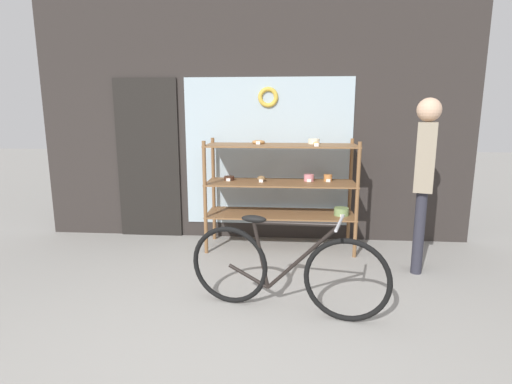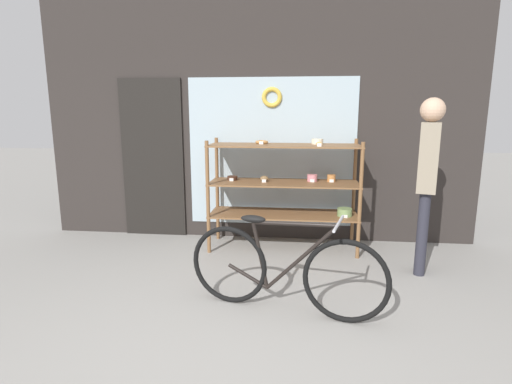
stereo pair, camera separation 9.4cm
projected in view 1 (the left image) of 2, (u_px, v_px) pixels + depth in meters
ground_plane at (217, 359)px, 2.75m from camera, size 30.00×30.00×0.00m
storefront_facade at (250, 122)px, 5.16m from camera, size 5.61×0.13×3.17m
display_case at (283, 183)px, 4.85m from camera, size 1.80×0.58×1.35m
bicycle at (285, 270)px, 3.34m from camera, size 1.68×0.56×0.83m
pedestrian at (424, 171)px, 4.05m from camera, size 0.27×0.36×1.81m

